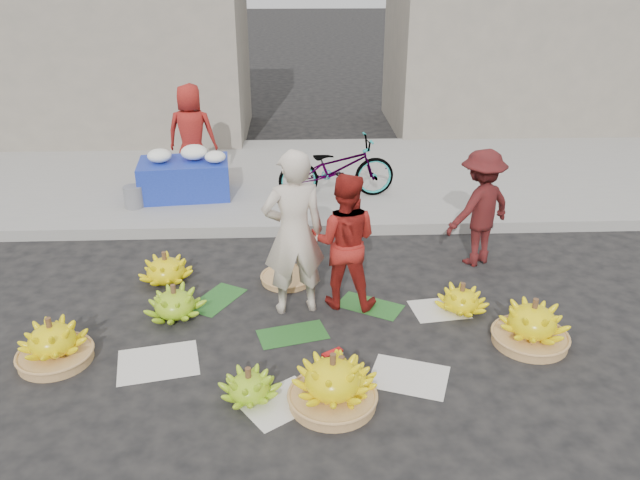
{
  "coord_description": "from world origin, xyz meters",
  "views": [
    {
      "loc": [
        -0.05,
        -5.25,
        3.31
      ],
      "look_at": [
        0.19,
        0.44,
        0.7
      ],
      "focal_mm": 35.0,
      "sensor_mm": 36.0,
      "label": 1
    }
  ],
  "objects_px": {
    "banana_bunch_4": "(532,324)",
    "flower_table": "(185,176)",
    "bicycle": "(337,168)",
    "banana_bunch_0": "(53,343)",
    "vendor_cream": "(294,234)"
  },
  "relations": [
    {
      "from": "flower_table",
      "to": "banana_bunch_0",
      "type": "bearing_deg",
      "value": -104.77
    },
    {
      "from": "banana_bunch_4",
      "to": "flower_table",
      "type": "xyz_separation_m",
      "value": [
        -3.75,
        3.77,
        0.22
      ]
    },
    {
      "from": "flower_table",
      "to": "bicycle",
      "type": "relative_size",
      "value": 0.8
    },
    {
      "from": "banana_bunch_0",
      "to": "banana_bunch_4",
      "type": "height_order",
      "value": "banana_bunch_4"
    },
    {
      "from": "banana_bunch_0",
      "to": "bicycle",
      "type": "distance_m",
      "value": 4.65
    },
    {
      "from": "banana_bunch_0",
      "to": "banana_bunch_4",
      "type": "bearing_deg",
      "value": 1.4
    },
    {
      "from": "banana_bunch_4",
      "to": "banana_bunch_0",
      "type": "bearing_deg",
      "value": -178.6
    },
    {
      "from": "banana_bunch_4",
      "to": "vendor_cream",
      "type": "height_order",
      "value": "vendor_cream"
    },
    {
      "from": "banana_bunch_4",
      "to": "flower_table",
      "type": "distance_m",
      "value": 5.32
    },
    {
      "from": "banana_bunch_0",
      "to": "vendor_cream",
      "type": "bearing_deg",
      "value": 20.82
    },
    {
      "from": "vendor_cream",
      "to": "flower_table",
      "type": "bearing_deg",
      "value": -74.07
    },
    {
      "from": "banana_bunch_0",
      "to": "banana_bunch_4",
      "type": "xyz_separation_m",
      "value": [
        4.33,
        0.11,
        0.01
      ]
    },
    {
      "from": "vendor_cream",
      "to": "banana_bunch_4",
      "type": "bearing_deg",
      "value": 151.01
    },
    {
      "from": "vendor_cream",
      "to": "flower_table",
      "type": "height_order",
      "value": "vendor_cream"
    },
    {
      "from": "banana_bunch_0",
      "to": "banana_bunch_4",
      "type": "relative_size",
      "value": 0.89
    }
  ]
}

